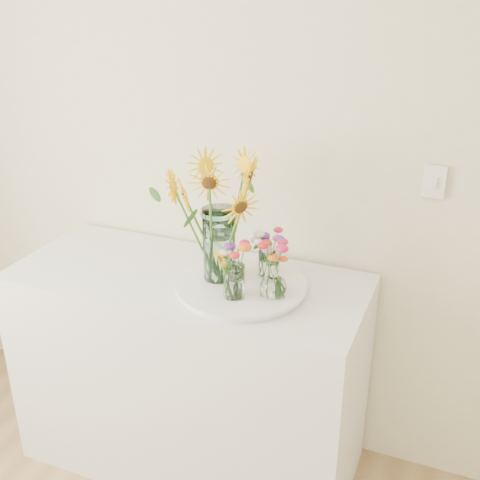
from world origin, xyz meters
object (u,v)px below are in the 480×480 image
(small_vase_a, at_px, (234,282))
(small_vase_c, at_px, (267,263))
(tray, at_px, (241,287))
(small_vase_b, at_px, (273,280))
(mason_jar, at_px, (219,245))
(counter, at_px, (190,371))

(small_vase_a, relative_size, small_vase_c, 1.18)
(tray, relative_size, small_vase_c, 4.27)
(small_vase_b, xyz_separation_m, small_vase_c, (-0.08, 0.14, -0.01))
(small_vase_c, bearing_deg, mason_jar, -150.98)
(tray, xyz_separation_m, small_vase_a, (0.01, -0.10, 0.08))
(counter, xyz_separation_m, small_vase_a, (0.25, -0.12, 0.54))
(mason_jar, height_order, small_vase_a, mason_jar)
(counter, bearing_deg, tray, -5.55)
(tray, bearing_deg, small_vase_b, -17.38)
(counter, relative_size, small_vase_b, 10.20)
(counter, height_order, small_vase_c, small_vase_c)
(counter, bearing_deg, small_vase_c, 14.25)
(tray, distance_m, mason_jar, 0.18)
(tray, bearing_deg, small_vase_c, 57.50)
(tray, distance_m, small_vase_b, 0.17)
(counter, relative_size, small_vase_a, 10.96)
(mason_jar, bearing_deg, small_vase_b, -13.74)
(counter, bearing_deg, mason_jar, -3.94)
(tray, distance_m, small_vase_a, 0.13)
(counter, distance_m, small_vase_b, 0.67)
(small_vase_b, relative_size, small_vase_c, 1.26)
(tray, distance_m, small_vase_c, 0.14)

